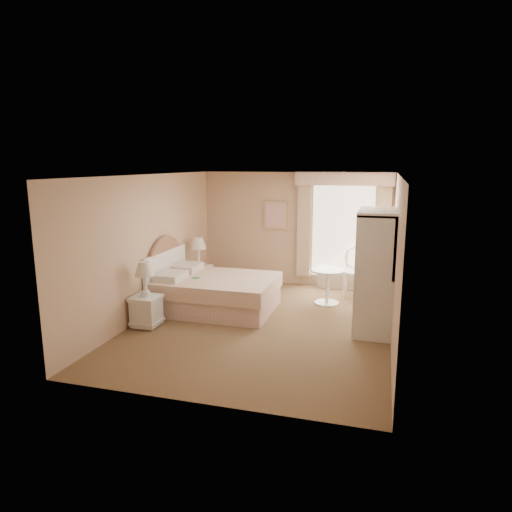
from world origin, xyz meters
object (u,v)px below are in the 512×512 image
(nightstand_near, at_px, (146,303))
(armoire, at_px, (375,281))
(cafe_chair, at_px, (355,268))
(bed, at_px, (212,291))
(nightstand_far, at_px, (199,271))
(round_table, at_px, (327,281))

(nightstand_near, height_order, armoire, armoire)
(nightstand_near, bearing_deg, cafe_chair, 41.23)
(bed, height_order, nightstand_far, bed)
(round_table, bearing_deg, cafe_chair, 56.72)
(nightstand_far, height_order, armoire, armoire)
(bed, height_order, armoire, armoire)
(round_table, distance_m, armoire, 1.53)
(bed, xyz_separation_m, round_table, (2.03, 0.94, 0.10))
(nightstand_far, xyz_separation_m, armoire, (3.65, -1.33, 0.38))
(bed, distance_m, round_table, 2.24)
(bed, distance_m, armoire, 2.98)
(round_table, distance_m, cafe_chair, 0.88)
(bed, xyz_separation_m, cafe_chair, (2.50, 1.66, 0.23))
(nightstand_far, distance_m, round_table, 2.75)
(nightstand_far, height_order, round_table, nightstand_far)
(round_table, xyz_separation_m, armoire, (0.91, -1.18, 0.36))
(bed, xyz_separation_m, nightstand_near, (-0.72, -1.16, 0.06))
(nightstand_far, relative_size, cafe_chair, 1.14)
(nightstand_far, distance_m, armoire, 3.91)
(nightstand_near, xyz_separation_m, cafe_chair, (3.22, 2.82, 0.17))
(bed, height_order, nightstand_near, bed)
(nightstand_near, xyz_separation_m, round_table, (2.75, 2.10, 0.04))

